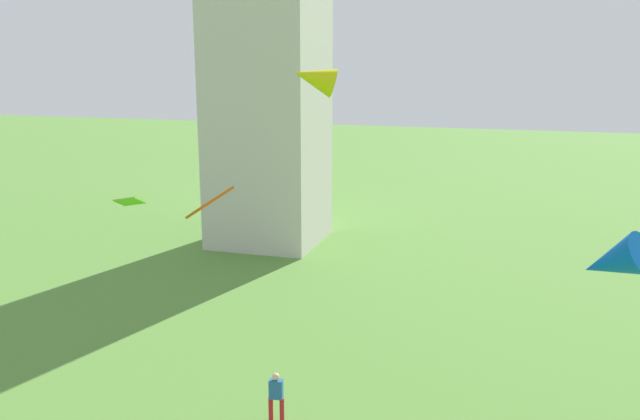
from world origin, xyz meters
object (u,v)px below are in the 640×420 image
kite_flying_3 (210,202)px  kite_flying_5 (613,262)px  person_1 (276,394)px  kite_flying_1 (130,202)px  kite_flying_8 (314,78)px

kite_flying_3 → kite_flying_5: kite_flying_3 is taller
kite_flying_3 → kite_flying_5: size_ratio=0.64×
kite_flying_5 → kite_flying_3: bearing=-43.1°
person_1 → kite_flying_1: size_ratio=1.73×
kite_flying_5 → kite_flying_8: kite_flying_8 is taller
person_1 → kite_flying_8: (1.28, 0.18, 10.37)m
kite_flying_3 → kite_flying_8: (3.50, 0.12, 3.97)m
person_1 → kite_flying_1: kite_flying_1 is taller
person_1 → kite_flying_5: 11.84m
person_1 → kite_flying_1: 8.28m
kite_flying_5 → kite_flying_8: size_ratio=1.75×
person_1 → kite_flying_3: kite_flying_3 is taller
kite_flying_8 → person_1: bearing=-103.9°
kite_flying_5 → kite_flying_8: 11.30m
person_1 → kite_flying_3: bearing=170.2°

